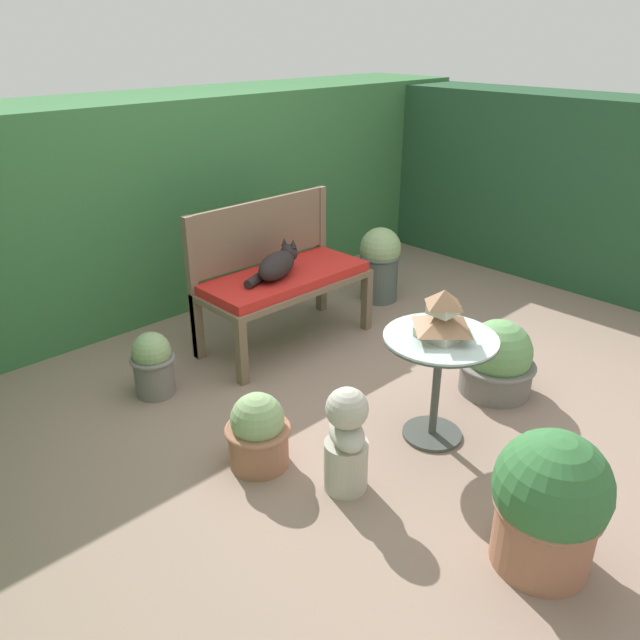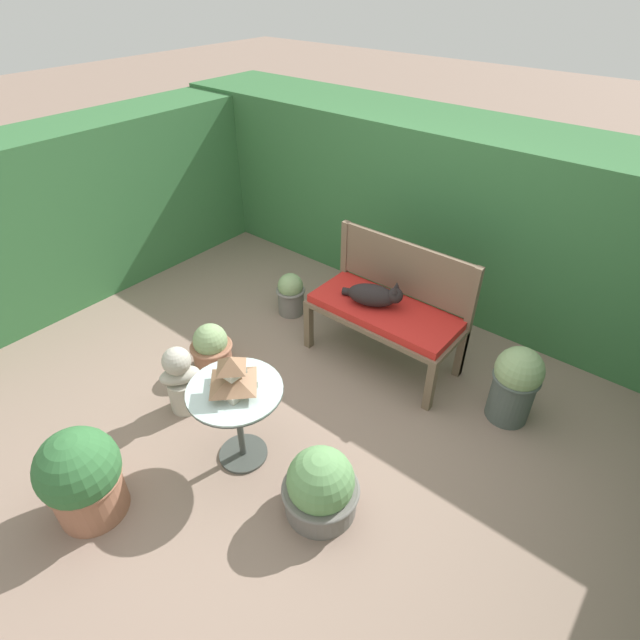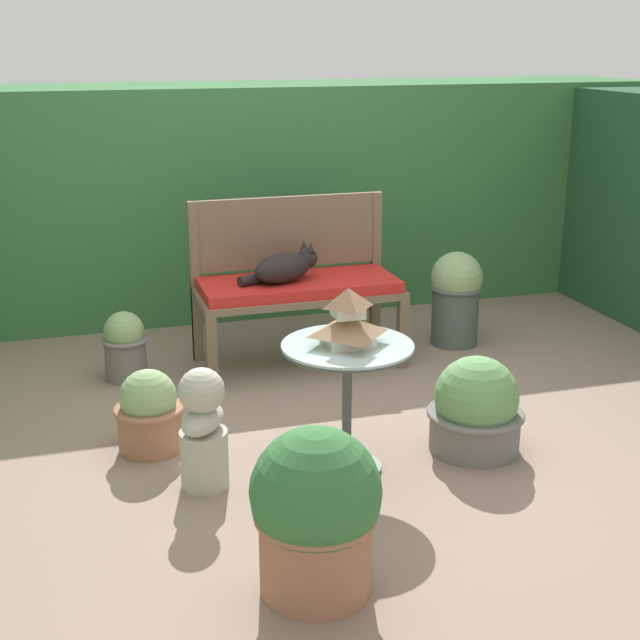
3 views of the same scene
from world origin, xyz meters
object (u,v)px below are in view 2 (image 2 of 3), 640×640
object	(u,v)px
garden_bench	(384,315)
potted_plant_path_edge	(321,487)
potted_plant_patio_mid	(515,383)
pagoda_birdhouse	(233,376)
patio_table	(237,405)
potted_plant_hedge_corner	(291,294)
cat	(374,295)
garden_bust	(181,380)
potted_plant_table_near	(82,476)
potted_plant_table_far	(211,348)

from	to	relation	value
garden_bench	potted_plant_path_edge	bearing A→B (deg)	-70.42
garden_bench	potted_plant_patio_mid	xyz separation A→B (m)	(1.07, 0.06, -0.13)
pagoda_birdhouse	potted_plant_patio_mid	xyz separation A→B (m)	(1.24, 1.48, -0.40)
potted_plant_path_edge	potted_plant_patio_mid	distance (m)	1.58
patio_table	potted_plant_hedge_corner	distance (m)	1.73
cat	potted_plant_path_edge	xyz separation A→B (m)	(0.59, -1.37, -0.42)
garden_bench	potted_plant_hedge_corner	world-z (taller)	garden_bench
cat	potted_plant_path_edge	size ratio (longest dim) A/B	1.07
potted_plant_hedge_corner	cat	bearing A→B (deg)	-4.05
cat	pagoda_birdhouse	bearing A→B (deg)	-114.29
cat	potted_plant_path_edge	bearing A→B (deg)	-87.98
garden_bust	pagoda_birdhouse	bearing A→B (deg)	-61.34
potted_plant_hedge_corner	potted_plant_patio_mid	size ratio (longest dim) A/B	0.67
garden_bench	cat	xyz separation A→B (m)	(-0.09, -0.03, 0.17)
patio_table	garden_bust	world-z (taller)	patio_table
garden_bust	potted_plant_path_edge	bearing A→B (deg)	-58.89
garden_bench	pagoda_birdhouse	distance (m)	1.46
potted_plant_hedge_corner	potted_plant_table_near	xyz separation A→B (m)	(0.47, -2.32, 0.11)
garden_bust	potted_plant_hedge_corner	xyz separation A→B (m)	(-0.22, 1.43, -0.07)
potted_plant_table_far	potted_plant_hedge_corner	distance (m)	0.99
potted_plant_patio_mid	patio_table	bearing A→B (deg)	-129.84
patio_table	potted_plant_path_edge	bearing A→B (deg)	1.77
garden_bench	cat	bearing A→B (deg)	-162.81
patio_table	potted_plant_hedge_corner	world-z (taller)	patio_table
potted_plant_hedge_corner	potted_plant_patio_mid	bearing A→B (deg)	0.62
cat	potted_plant_table_near	world-z (taller)	cat
potted_plant_table_far	cat	bearing A→B (deg)	44.83
patio_table	pagoda_birdhouse	size ratio (longest dim) A/B	2.23
garden_bench	potted_plant_table_far	xyz separation A→B (m)	(-1.01, -0.95, -0.26)
garden_bust	potted_plant_patio_mid	world-z (taller)	potted_plant_patio_mid
pagoda_birdhouse	potted_plant_hedge_corner	world-z (taller)	pagoda_birdhouse
potted_plant_path_edge	potted_plant_hedge_corner	size ratio (longest dim) A/B	1.15
patio_table	pagoda_birdhouse	distance (m)	0.25
garden_bust	potted_plant_patio_mid	distance (m)	2.39
garden_bench	pagoda_birdhouse	xyz separation A→B (m)	(-0.17, -1.42, 0.27)
cat	potted_plant_patio_mid	bearing A→B (deg)	-16.75
cat	potted_plant_patio_mid	world-z (taller)	cat
garden_bench	potted_plant_table_far	size ratio (longest dim) A/B	2.98
potted_plant_table_far	pagoda_birdhouse	bearing A→B (deg)	-29.23
garden_bench	potted_plant_table_near	world-z (taller)	potted_plant_table_near
patio_table	potted_plant_patio_mid	xyz separation A→B (m)	(1.24, 1.48, -0.16)
pagoda_birdhouse	potted_plant_patio_mid	distance (m)	1.97
patio_table	potted_plant_table_far	bearing A→B (deg)	150.77
garden_bench	cat	size ratio (longest dim) A/B	2.41
cat	garden_bust	distance (m)	1.58
garden_bust	potted_plant_patio_mid	bearing A→B (deg)	-20.85
garden_bust	potted_plant_table_far	xyz separation A→B (m)	(-0.19, 0.44, -0.08)
patio_table	cat	bearing A→B (deg)	86.90
pagoda_birdhouse	potted_plant_path_edge	distance (m)	0.84
garden_bust	potted_plant_table_near	xyz separation A→B (m)	(0.25, -0.90, 0.04)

